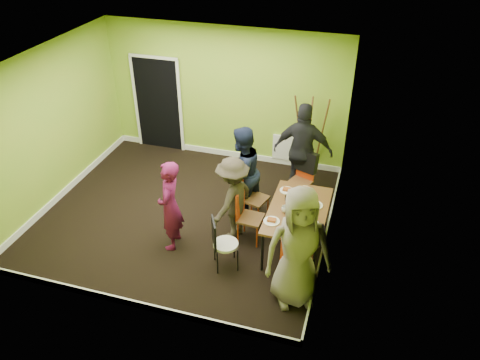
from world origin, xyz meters
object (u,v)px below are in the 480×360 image
Objects in this scene: person_left_near at (233,199)px; person_left_far at (241,173)px; chair_left_far at (251,193)px; orange_bottle at (297,201)px; easel at (310,136)px; person_front_end at (298,248)px; chair_back_end at (305,167)px; chair_front_end at (295,257)px; chair_bentwood at (222,241)px; person_standing at (170,206)px; chair_left_near at (246,213)px; person_back_end at (303,151)px; blue_bottle at (307,215)px; thermos at (298,204)px; dining_table at (298,212)px.

person_left_far is at bearing -159.37° from person_left_near.
chair_left_far is 10.84× the size of orange_bottle.
person_front_end reaches higher than easel.
chair_front_end is (0.27, -2.24, -0.16)m from chair_back_end.
easel is 1.15× the size of person_left_near.
orange_bottle is at bearing 106.98° from chair_bentwood.
chair_left_far is at bearing 125.98° from person_standing.
orange_bottle is 1.99m from person_standing.
chair_left_far is 1.31m from chair_bentwood.
orange_bottle is at bearing 106.17° from chair_left_near.
chair_back_end reaches higher than chair_bentwood.
person_back_end is at bearing 96.49° from orange_bottle.
chair_back_end is at bearing 130.84° from chair_bentwood.
chair_left_far is 1.49m from person_standing.
chair_left_far is 0.56× the size of easel.
person_front_end is at bearing 97.19° from person_back_end.
blue_bottle is at bearing 104.16° from chair_front_end.
person_standing reaches higher than chair_bentwood.
orange_bottle is 1.03m from person_left_near.
person_back_end reaches higher than orange_bottle.
chair_left_near is 1.26m from chair_front_end.
chair_back_end is (0.70, 1.43, 0.16)m from chair_left_near.
easel reaches higher than chair_left_far.
person_standing is 2.70m from person_back_end.
person_back_end is at bearing 162.16° from chair_left_far.
orange_bottle is (0.08, -1.25, 0.11)m from chair_back_end.
chair_back_end is 1.43m from thermos.
thermos is at bearing 99.95° from chair_bentwood.
person_left_far is (0.82, 1.17, 0.07)m from person_standing.
easel is (0.62, 2.36, 0.32)m from chair_left_near.
person_standing is at bearing -121.08° from easel.
easel is 0.91× the size of person_front_end.
chair_left_near is 0.50× the size of person_front_end.
chair_front_end is 0.61× the size of person_standing.
easel reaches higher than chair_bentwood.
person_left_far is at bearing 103.60° from person_front_end.
dining_table is 1.06m from chair_left_far.
person_left_near reaches higher than chair_front_end.
person_left_far reaches higher than dining_table.
chair_left_far is 2.01m from person_front_end.
blue_bottle is 0.86m from person_front_end.
chair_left_far is 1.30m from person_back_end.
person_standing is at bearing -165.44° from thermos.
chair_back_end is 1.10× the size of chair_bentwood.
person_standing is (-1.94, -0.52, 0.08)m from dining_table.
thermos is 0.30m from blue_bottle.
thermos is 2.67× the size of orange_bottle.
chair_back_end is at bearing 74.34° from person_front_end.
person_back_end is (-0.21, 1.58, 0.05)m from thermos.
person_left_near is at bearing -109.97° from easel.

